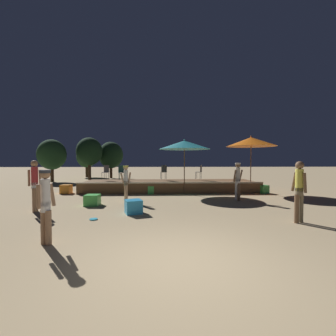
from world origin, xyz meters
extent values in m
plane|color=tan|center=(0.00, 0.00, 0.00)|extent=(120.00, 120.00, 0.00)
cube|color=brown|center=(0.24, 9.86, 0.29)|extent=(10.40, 2.95, 0.58)
cube|color=#CCB793|center=(0.24, 8.42, 0.62)|extent=(10.40, 0.12, 0.08)
cylinder|color=brown|center=(4.87, 8.76, 1.34)|extent=(0.05, 0.05, 2.67)
cone|color=orange|center=(4.87, 8.76, 2.94)|extent=(2.79, 2.79, 0.52)
sphere|color=orange|center=(4.87, 8.76, 3.24)|extent=(0.08, 0.08, 0.08)
cylinder|color=brown|center=(0.97, 8.36, 1.24)|extent=(0.05, 0.05, 2.48)
cone|color=teal|center=(0.97, 8.36, 2.72)|extent=(2.84, 2.84, 0.48)
sphere|color=teal|center=(0.97, 8.36, 3.00)|extent=(0.08, 0.08, 0.08)
cube|color=#4CC651|center=(-3.97, 8.74, 0.23)|extent=(0.51, 0.51, 0.46)
cube|color=#4CC651|center=(-3.20, 5.36, 0.22)|extent=(0.57, 0.57, 0.45)
cube|color=#4CC651|center=(-0.79, 8.66, 0.22)|extent=(0.64, 0.64, 0.44)
cube|color=#4CC651|center=(5.49, 8.49, 0.23)|extent=(0.63, 0.63, 0.46)
cube|color=orange|center=(-5.67, 8.80, 0.25)|extent=(0.54, 0.54, 0.50)
cube|color=#2D9EDB|center=(-1.33, 3.88, 0.24)|extent=(0.70, 0.70, 0.48)
cylinder|color=#997051|center=(-4.95, 4.37, 0.43)|extent=(0.13, 0.13, 0.87)
cylinder|color=#997051|center=(-4.91, 4.19, 0.43)|extent=(0.13, 0.13, 0.87)
cylinder|color=white|center=(-4.93, 4.28, 0.95)|extent=(0.22, 0.22, 0.24)
cylinder|color=#B22D33|center=(-4.93, 4.28, 1.30)|extent=(0.22, 0.22, 0.67)
cylinder|color=#997051|center=(-5.11, 4.24, 1.23)|extent=(0.10, 0.09, 0.59)
cylinder|color=#997051|center=(-4.75, 4.31, 1.23)|extent=(0.11, 0.10, 0.59)
sphere|color=#997051|center=(-4.93, 4.28, 1.75)|extent=(0.24, 0.24, 0.24)
cylinder|color=tan|center=(-1.90, 6.06, 0.38)|extent=(0.13, 0.13, 0.75)
cylinder|color=tan|center=(-1.95, 6.21, 0.38)|extent=(0.13, 0.13, 0.75)
cylinder|color=#72664C|center=(-1.92, 6.14, 0.83)|extent=(0.19, 0.19, 0.24)
cylinder|color=white|center=(-1.92, 6.14, 1.14)|extent=(0.19, 0.19, 0.58)
cylinder|color=tan|center=(-1.77, 6.19, 1.07)|extent=(0.18, 0.13, 0.52)
cylinder|color=tan|center=(-2.07, 6.08, 1.07)|extent=(0.22, 0.14, 0.52)
sphere|color=tan|center=(-1.92, 6.14, 1.53)|extent=(0.21, 0.21, 0.21)
cylinder|color=#D8D14C|center=(-1.92, 6.14, 1.59)|extent=(0.23, 0.23, 0.07)
cylinder|color=white|center=(3.18, 6.28, 0.41)|extent=(0.13, 0.13, 0.82)
cylinder|color=brown|center=(3.24, 6.12, 0.41)|extent=(0.13, 0.13, 0.82)
cylinder|color=white|center=(3.21, 6.20, 0.90)|extent=(0.21, 0.21, 0.24)
cylinder|color=beige|center=(3.21, 6.20, 1.23)|extent=(0.21, 0.21, 0.62)
cylinder|color=brown|center=(3.05, 6.13, 1.16)|extent=(0.19, 0.14, 0.56)
cylinder|color=brown|center=(3.37, 6.26, 1.16)|extent=(0.24, 0.16, 0.56)
sphere|color=brown|center=(3.21, 6.20, 1.65)|extent=(0.22, 0.22, 0.22)
cylinder|color=beige|center=(3.21, 6.20, 1.72)|extent=(0.24, 0.24, 0.07)
cylinder|color=#997051|center=(-2.86, 0.98, 0.38)|extent=(0.13, 0.13, 0.77)
cylinder|color=#997051|center=(-3.00, 1.06, 0.38)|extent=(0.13, 0.13, 0.77)
cylinder|color=white|center=(-2.93, 1.02, 0.85)|extent=(0.20, 0.20, 0.24)
cylinder|color=white|center=(-2.93, 1.02, 1.16)|extent=(0.20, 0.20, 0.59)
cylinder|color=#997051|center=(-2.85, 1.16, 1.09)|extent=(0.15, 0.18, 0.53)
cylinder|color=#997051|center=(-3.01, 0.88, 1.09)|extent=(0.11, 0.11, 0.52)
sphere|color=#997051|center=(-2.93, 1.02, 1.56)|extent=(0.21, 0.21, 0.21)
cylinder|color=#333842|center=(-2.93, 1.02, 1.62)|extent=(0.23, 0.23, 0.07)
cylinder|color=brown|center=(3.67, 2.47, 0.43)|extent=(0.13, 0.13, 0.85)
cylinder|color=#72664C|center=(3.84, 2.53, 0.43)|extent=(0.13, 0.13, 0.85)
cylinder|color=#72664C|center=(3.75, 2.50, 0.93)|extent=(0.22, 0.22, 0.24)
cylinder|color=#D8D14C|center=(3.75, 2.50, 1.28)|extent=(0.22, 0.22, 0.65)
cylinder|color=brown|center=(3.81, 2.33, 1.21)|extent=(0.12, 0.14, 0.59)
cylinder|color=brown|center=(3.70, 2.67, 1.21)|extent=(0.14, 0.20, 0.59)
sphere|color=brown|center=(3.75, 2.50, 1.73)|extent=(0.23, 0.23, 0.23)
cylinder|color=#2D3338|center=(-0.03, 10.67, 0.88)|extent=(0.02, 0.02, 0.45)
cylinder|color=#2D3338|center=(-0.32, 10.60, 0.88)|extent=(0.02, 0.02, 0.45)
cylinder|color=#2D3338|center=(0.03, 10.37, 0.88)|extent=(0.02, 0.02, 0.45)
cylinder|color=#2D3338|center=(-0.26, 10.31, 0.88)|extent=(0.02, 0.02, 0.45)
cylinder|color=#2D3338|center=(-0.14, 10.49, 1.11)|extent=(0.40, 0.40, 0.02)
cube|color=#2D3338|center=(-0.11, 10.32, 1.33)|extent=(0.36, 0.11, 0.45)
cylinder|color=#47474C|center=(-4.03, 10.22, 0.88)|extent=(0.02, 0.02, 0.45)
cylinder|color=#47474C|center=(-3.74, 10.14, 0.88)|extent=(0.02, 0.02, 0.45)
cylinder|color=#47474C|center=(-3.95, 10.51, 0.88)|extent=(0.02, 0.02, 0.45)
cylinder|color=#47474C|center=(-3.66, 10.43, 0.88)|extent=(0.02, 0.02, 0.45)
cylinder|color=#47474C|center=(-3.85, 10.33, 1.11)|extent=(0.40, 0.40, 0.02)
cube|color=#47474C|center=(-3.80, 10.49, 1.33)|extent=(0.35, 0.13, 0.45)
cylinder|color=#1E4C47|center=(-2.86, 9.84, 0.88)|extent=(0.02, 0.02, 0.45)
cylinder|color=#1E4C47|center=(-2.57, 9.93, 0.88)|extent=(0.02, 0.02, 0.45)
cylinder|color=#1E4C47|center=(-2.94, 10.12, 0.88)|extent=(0.02, 0.02, 0.45)
cylinder|color=#1E4C47|center=(-2.66, 10.21, 0.88)|extent=(0.02, 0.02, 0.45)
cylinder|color=#1E4C47|center=(-2.76, 10.02, 1.11)|extent=(0.40, 0.40, 0.02)
cube|color=#1E4C47|center=(-2.81, 10.19, 1.33)|extent=(0.35, 0.14, 0.45)
cylinder|color=#47474C|center=(2.05, 10.61, 0.88)|extent=(0.02, 0.02, 0.45)
cylinder|color=#47474C|center=(1.92, 10.33, 0.88)|extent=(0.02, 0.02, 0.45)
cylinder|color=#47474C|center=(2.32, 10.48, 0.88)|extent=(0.02, 0.02, 0.45)
cylinder|color=#47474C|center=(2.19, 10.21, 0.88)|extent=(0.02, 0.02, 0.45)
cylinder|color=#47474C|center=(2.12, 10.41, 1.11)|extent=(0.40, 0.40, 0.02)
cube|color=#47474C|center=(2.27, 10.34, 1.33)|extent=(0.18, 0.34, 0.45)
cylinder|color=#33B2D8|center=(-2.49, 3.08, 0.02)|extent=(0.25, 0.25, 0.03)
cylinder|color=#3D2B1C|center=(-5.49, 19.79, 0.65)|extent=(0.28, 0.28, 1.29)
ellipsoid|color=black|center=(-5.49, 19.79, 2.43)|extent=(2.52, 2.52, 2.77)
cylinder|color=#3D2B1C|center=(-9.75, 15.87, 0.65)|extent=(0.28, 0.28, 1.30)
ellipsoid|color=#19381E|center=(-9.75, 15.87, 2.37)|extent=(2.38, 2.38, 2.62)
cylinder|color=#3D2B1C|center=(-7.11, 17.80, 0.82)|extent=(0.28, 0.28, 1.64)
ellipsoid|color=black|center=(-7.11, 17.80, 2.73)|extent=(2.42, 2.42, 2.66)
cylinder|color=#3D2B1C|center=(-8.52, 21.37, 0.65)|extent=(0.28, 0.28, 1.30)
ellipsoid|color=#19381E|center=(-8.52, 21.37, 2.28)|extent=(2.17, 2.17, 2.39)
camera|label=1|loc=(-0.42, -4.00, 1.87)|focal=24.00mm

